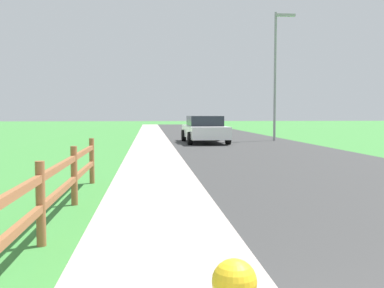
% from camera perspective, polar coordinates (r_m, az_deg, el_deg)
% --- Properties ---
extents(ground_plane, '(120.00, 120.00, 0.00)m').
position_cam_1_polar(ground_plane, '(26.56, -2.94, 0.54)').
color(ground_plane, '#3C8339').
extents(road_asphalt, '(7.00, 66.00, 0.01)m').
position_cam_1_polar(road_asphalt, '(28.91, 3.83, 0.82)').
color(road_asphalt, '#373737').
rests_on(road_asphalt, ground).
extents(curb_concrete, '(6.00, 66.00, 0.01)m').
position_cam_1_polar(curb_concrete, '(28.59, -9.13, 0.74)').
color(curb_concrete, '#B09F9A').
rests_on(curb_concrete, ground).
extents(grass_verge, '(5.00, 66.00, 0.00)m').
position_cam_1_polar(grass_verge, '(28.73, -12.12, 0.73)').
color(grass_verge, '#3C8339').
rests_on(grass_verge, ground).
extents(rail_fence, '(0.11, 9.65, 1.01)m').
position_cam_1_polar(rail_fence, '(5.61, -18.51, -6.34)').
color(rail_fence, '#915B35').
rests_on(rail_fence, ground).
extents(parked_suv_white, '(2.22, 4.96, 1.41)m').
position_cam_1_polar(parked_suv_white, '(23.87, 1.59, 1.86)').
color(parked_suv_white, white).
rests_on(parked_suv_white, ground).
extents(street_lamp, '(1.17, 0.20, 7.16)m').
position_cam_1_polar(street_lamp, '(26.17, 10.62, 9.62)').
color(street_lamp, gray).
rests_on(street_lamp, ground).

